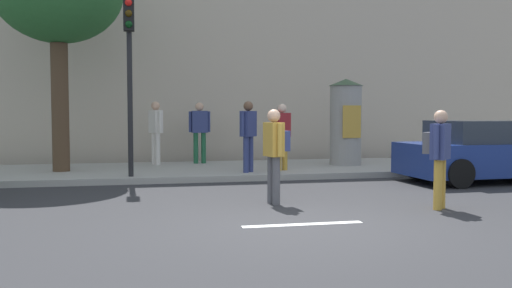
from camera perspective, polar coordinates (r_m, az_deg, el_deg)
The scene contains 13 objects.
ground_plane at distance 7.92m, azimuth 4.98°, elevation -8.49°, with size 80.00×80.00×0.00m, color #2B2B2D.
sidewalk_curb at distance 14.67m, azimuth -3.10°, elevation -2.76°, with size 36.00×4.00×0.15m, color #9E9B93.
lane_markings at distance 7.92m, azimuth 4.98°, elevation -8.46°, with size 25.80×0.16×0.01m.
building_backdrop at distance 19.72m, azimuth -5.47°, elevation 11.00°, with size 36.00×5.00×8.55m, color #B7A893.
traffic_light at distance 12.71m, azimuth -13.25°, elevation 8.99°, with size 0.24×0.45×4.07m.
poster_column at distance 15.52m, azimuth 9.47°, elevation 2.39°, with size 0.98×0.98×2.44m.
pedestrian_in_red_top at distance 9.54m, azimuth 18.78°, elevation -0.64°, with size 0.51×0.51×1.67m.
pedestrian_near_pole at distance 9.54m, azimuth 2.01°, elevation -0.43°, with size 0.45×0.55×1.68m.
pedestrian_tallest at distance 13.81m, azimuth 2.76°, elevation 1.34°, with size 0.54×0.40×1.71m.
pedestrian_with_bag at distance 13.32m, azimuth -0.82°, elevation 1.44°, with size 0.46×0.47×1.76m.
pedestrian_in_dark_shirt at distance 15.80m, azimuth -5.99°, elevation 1.77°, with size 0.63×0.26×1.78m.
pedestrian_in_light_jacket at distance 15.55m, azimuth -10.56°, elevation 1.74°, with size 0.41×0.55×1.80m.
parked_car_dark at distance 13.94m, azimuth 24.00°, elevation -0.77°, with size 4.65×2.04×1.44m.
Camera 1 is at (-2.29, -7.41, 1.61)m, focal length 37.81 mm.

